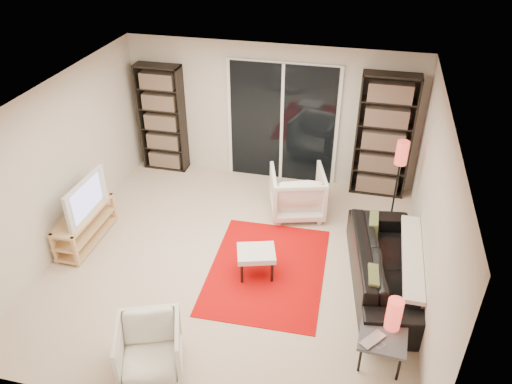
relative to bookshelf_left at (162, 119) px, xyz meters
The scene contains 20 objects.
floor 3.19m from the bookshelf_left, 50.10° to the right, with size 5.00×5.00×0.00m, color beige.
wall_back 1.97m from the bookshelf_left, ahead, with size 5.00×0.02×2.40m, color beige.
wall_front 5.22m from the bookshelf_left, 68.02° to the right, with size 5.00×0.02×2.40m, color beige.
wall_left 2.41m from the bookshelf_left, 103.27° to the right, with size 0.02×5.00×2.40m, color beige.
wall_right 5.03m from the bookshelf_left, 27.66° to the right, with size 0.02×5.00×2.40m, color beige.
ceiling 3.36m from the bookshelf_left, 50.10° to the right, with size 5.00×5.00×0.02m, color white.
sliding_door 2.16m from the bookshelf_left, ahead, with size 1.92×0.08×2.16m.
bookshelf_left is the anchor object (origin of this frame).
bookshelf_right 3.85m from the bookshelf_left, ahead, with size 0.90×0.30×2.10m.
tv_stand 2.52m from the bookshelf_left, 97.16° to the right, with size 0.39×1.21×0.50m.
tv 2.42m from the bookshelf_left, 96.69° to the right, with size 0.98×0.13×0.56m, color black.
rug 3.59m from the bookshelf_left, 44.78° to the right, with size 1.56×2.11×0.01m, color #BD0706.
sofa 4.74m from the bookshelf_left, 30.35° to the right, with size 2.22×0.87×0.65m, color black.
armchair_back 2.85m from the bookshelf_left, 19.91° to the right, with size 0.82×0.85×0.77m, color silver.
armchair_front 4.64m from the bookshelf_left, 70.16° to the right, with size 0.68×0.70×0.63m, color silver.
ottoman 3.50m from the bookshelf_left, 47.58° to the right, with size 0.60×0.54×0.40m.
side_table 5.44m from the bookshelf_left, 42.26° to the right, with size 0.54×0.54×0.40m.
laptop 5.46m from the bookshelf_left, 43.75° to the right, with size 0.31×0.20×0.02m, color silver.
table_lamp 5.38m from the bookshelf_left, 40.44° to the right, with size 0.17×0.17×0.39m, color #EE4134.
floor_lamp 4.18m from the bookshelf_left, 10.41° to the right, with size 0.20×0.20×1.36m.
Camera 1 is at (1.57, -5.26, 4.62)m, focal length 35.00 mm.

